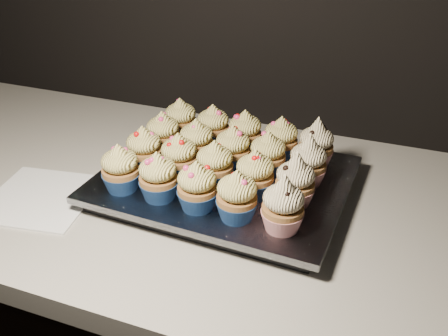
# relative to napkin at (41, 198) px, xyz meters

# --- Properties ---
(worktop) EXTENTS (2.44, 0.64, 0.04)m
(worktop) POSITION_rel_napkin_xyz_m (0.46, 0.13, -0.02)
(worktop) COLOR beige
(worktop) RESTS_ON cabinet
(napkin) EXTENTS (0.20, 0.20, 0.00)m
(napkin) POSITION_rel_napkin_xyz_m (0.00, 0.00, 0.00)
(napkin) COLOR white
(napkin) RESTS_ON worktop
(baking_tray) EXTENTS (0.40, 0.31, 0.02)m
(baking_tray) POSITION_rel_napkin_xyz_m (0.29, 0.13, 0.01)
(baking_tray) COLOR black
(baking_tray) RESTS_ON worktop
(foil_lining) EXTENTS (0.43, 0.34, 0.01)m
(foil_lining) POSITION_rel_napkin_xyz_m (0.29, 0.13, 0.03)
(foil_lining) COLOR silver
(foil_lining) RESTS_ON baking_tray
(cupcake_0) EXTENTS (0.06, 0.06, 0.08)m
(cupcake_0) POSITION_rel_napkin_xyz_m (0.15, 0.03, 0.07)
(cupcake_0) COLOR navy
(cupcake_0) RESTS_ON foil_lining
(cupcake_1) EXTENTS (0.06, 0.06, 0.08)m
(cupcake_1) POSITION_rel_napkin_xyz_m (0.22, 0.03, 0.07)
(cupcake_1) COLOR navy
(cupcake_1) RESTS_ON foil_lining
(cupcake_2) EXTENTS (0.06, 0.06, 0.08)m
(cupcake_2) POSITION_rel_napkin_xyz_m (0.29, 0.03, 0.07)
(cupcake_2) COLOR navy
(cupcake_2) RESTS_ON foil_lining
(cupcake_3) EXTENTS (0.06, 0.06, 0.08)m
(cupcake_3) POSITION_rel_napkin_xyz_m (0.35, 0.02, 0.07)
(cupcake_3) COLOR navy
(cupcake_3) RESTS_ON foil_lining
(cupcake_4) EXTENTS (0.06, 0.06, 0.10)m
(cupcake_4) POSITION_rel_napkin_xyz_m (0.42, 0.02, 0.07)
(cupcake_4) COLOR #A81720
(cupcake_4) RESTS_ON foil_lining
(cupcake_5) EXTENTS (0.06, 0.06, 0.08)m
(cupcake_5) POSITION_rel_napkin_xyz_m (0.15, 0.11, 0.07)
(cupcake_5) COLOR navy
(cupcake_5) RESTS_ON foil_lining
(cupcake_6) EXTENTS (0.06, 0.06, 0.08)m
(cupcake_6) POSITION_rel_napkin_xyz_m (0.22, 0.10, 0.07)
(cupcake_6) COLOR navy
(cupcake_6) RESTS_ON foil_lining
(cupcake_7) EXTENTS (0.06, 0.06, 0.08)m
(cupcake_7) POSITION_rel_napkin_xyz_m (0.29, 0.10, 0.07)
(cupcake_7) COLOR navy
(cupcake_7) RESTS_ON foil_lining
(cupcake_8) EXTENTS (0.06, 0.06, 0.08)m
(cupcake_8) POSITION_rel_napkin_xyz_m (0.36, 0.09, 0.07)
(cupcake_8) COLOR navy
(cupcake_8) RESTS_ON foil_lining
(cupcake_9) EXTENTS (0.06, 0.06, 0.10)m
(cupcake_9) POSITION_rel_napkin_xyz_m (0.42, 0.09, 0.07)
(cupcake_9) COLOR #A81720
(cupcake_9) RESTS_ON foil_lining
(cupcake_10) EXTENTS (0.06, 0.06, 0.08)m
(cupcake_10) POSITION_rel_napkin_xyz_m (0.15, 0.17, 0.07)
(cupcake_10) COLOR navy
(cupcake_10) RESTS_ON foil_lining
(cupcake_11) EXTENTS (0.06, 0.06, 0.08)m
(cupcake_11) POSITION_rel_napkin_xyz_m (0.22, 0.17, 0.07)
(cupcake_11) COLOR navy
(cupcake_11) RESTS_ON foil_lining
(cupcake_12) EXTENTS (0.06, 0.06, 0.08)m
(cupcake_12) POSITION_rel_napkin_xyz_m (0.29, 0.16, 0.07)
(cupcake_12) COLOR navy
(cupcake_12) RESTS_ON foil_lining
(cupcake_13) EXTENTS (0.06, 0.06, 0.08)m
(cupcake_13) POSITION_rel_napkin_xyz_m (0.36, 0.16, 0.07)
(cupcake_13) COLOR navy
(cupcake_13) RESTS_ON foil_lining
(cupcake_14) EXTENTS (0.06, 0.06, 0.10)m
(cupcake_14) POSITION_rel_napkin_xyz_m (0.43, 0.16, 0.07)
(cupcake_14) COLOR #A81720
(cupcake_14) RESTS_ON foil_lining
(cupcake_15) EXTENTS (0.06, 0.06, 0.08)m
(cupcake_15) POSITION_rel_napkin_xyz_m (0.16, 0.24, 0.07)
(cupcake_15) COLOR navy
(cupcake_15) RESTS_ON foil_lining
(cupcake_16) EXTENTS (0.06, 0.06, 0.08)m
(cupcake_16) POSITION_rel_napkin_xyz_m (0.23, 0.23, 0.07)
(cupcake_16) COLOR navy
(cupcake_16) RESTS_ON foil_lining
(cupcake_17) EXTENTS (0.06, 0.06, 0.08)m
(cupcake_17) POSITION_rel_napkin_xyz_m (0.29, 0.23, 0.07)
(cupcake_17) COLOR navy
(cupcake_17) RESTS_ON foil_lining
(cupcake_18) EXTENTS (0.06, 0.06, 0.08)m
(cupcake_18) POSITION_rel_napkin_xyz_m (0.36, 0.23, 0.07)
(cupcake_18) COLOR navy
(cupcake_18) RESTS_ON foil_lining
(cupcake_19) EXTENTS (0.06, 0.06, 0.10)m
(cupcake_19) POSITION_rel_napkin_xyz_m (0.43, 0.23, 0.07)
(cupcake_19) COLOR #A81720
(cupcake_19) RESTS_ON foil_lining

